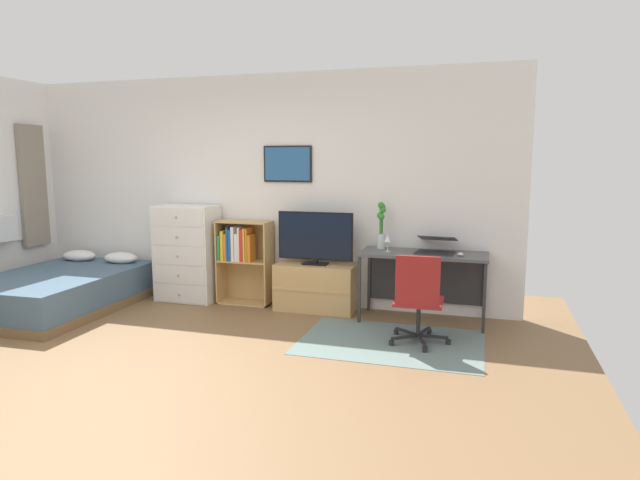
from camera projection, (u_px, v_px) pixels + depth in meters
name	position (u px, v px, depth m)	size (l,w,h in m)	color
ground_plane	(142.00, 372.00, 4.40)	(7.20, 7.20, 0.00)	brown
wall_back_with_posters	(258.00, 190.00, 6.50)	(6.12, 0.09, 2.70)	white
area_rug	(391.00, 342.00, 5.11)	(1.70, 1.20, 0.01)	slate
bed	(60.00, 290.00, 6.24)	(1.46, 2.07, 0.55)	brown
dresser	(187.00, 253.00, 6.59)	(0.73, 0.46, 1.17)	white
bookshelf	(241.00, 254.00, 6.45)	(0.64, 0.30, 0.99)	tan
tv_stand	(316.00, 287.00, 6.18)	(0.91, 0.41, 0.54)	tan
television	(315.00, 238.00, 6.08)	(0.87, 0.16, 0.60)	black
desk	(424.00, 264.00, 5.78)	(1.32, 0.56, 0.74)	#4C4C4F
office_chair	(418.00, 297.00, 4.97)	(0.56, 0.58, 0.86)	#232326
laptop	(436.00, 246.00, 5.72)	(0.43, 0.46, 0.17)	#333338
computer_mouse	(460.00, 254.00, 5.51)	(0.06, 0.10, 0.03)	silver
bamboo_vase	(381.00, 224.00, 5.95)	(0.10, 0.10, 0.51)	silver
wine_glass	(388.00, 239.00, 5.74)	(0.07, 0.07, 0.18)	silver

